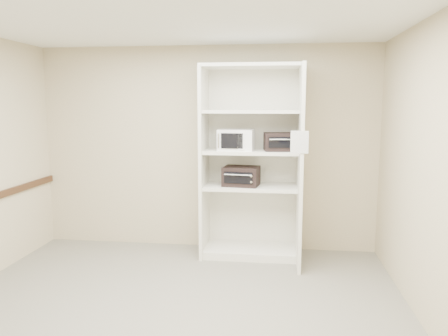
# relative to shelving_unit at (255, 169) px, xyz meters

# --- Properties ---
(floor) EXTENTS (4.50, 4.00, 0.01)m
(floor) POSITION_rel_shelving_unit_xyz_m (-0.67, -1.70, -1.13)
(floor) COLOR #686357
(floor) RESTS_ON ground
(ceiling) EXTENTS (4.50, 4.00, 0.01)m
(ceiling) POSITION_rel_shelving_unit_xyz_m (-0.67, -1.70, 1.57)
(ceiling) COLOR white
(wall_back) EXTENTS (4.50, 0.02, 2.70)m
(wall_back) POSITION_rel_shelving_unit_xyz_m (-0.67, 0.30, 0.22)
(wall_back) COLOR #C4B392
(wall_back) RESTS_ON ground
(wall_front) EXTENTS (4.50, 0.02, 2.70)m
(wall_front) POSITION_rel_shelving_unit_xyz_m (-0.67, -3.70, 0.22)
(wall_front) COLOR #C4B392
(wall_front) RESTS_ON ground
(wall_right) EXTENTS (0.02, 4.00, 2.70)m
(wall_right) POSITION_rel_shelving_unit_xyz_m (1.58, -1.70, 0.22)
(wall_right) COLOR #C4B392
(wall_right) RESTS_ON ground
(shelving_unit) EXTENTS (1.24, 0.92, 2.42)m
(shelving_unit) POSITION_rel_shelving_unit_xyz_m (0.00, 0.00, 0.00)
(shelving_unit) COLOR beige
(shelving_unit) RESTS_ON floor
(microwave) EXTENTS (0.45, 0.35, 0.26)m
(microwave) POSITION_rel_shelving_unit_xyz_m (-0.23, -0.05, 0.37)
(microwave) COLOR white
(microwave) RESTS_ON shelving_unit
(toaster_oven_upper) EXTENTS (0.42, 0.34, 0.22)m
(toaster_oven_upper) POSITION_rel_shelving_unit_xyz_m (0.31, -0.05, 0.35)
(toaster_oven_upper) COLOR black
(toaster_oven_upper) RESTS_ON shelving_unit
(toaster_oven_lower) EXTENTS (0.48, 0.38, 0.24)m
(toaster_oven_lower) POSITION_rel_shelving_unit_xyz_m (-0.17, -0.05, -0.09)
(toaster_oven_lower) COLOR black
(toaster_oven_lower) RESTS_ON shelving_unit
(paper_sign) EXTENTS (0.19, 0.02, 0.24)m
(paper_sign) POSITION_rel_shelving_unit_xyz_m (0.52, -0.63, 0.40)
(paper_sign) COLOR white
(paper_sign) RESTS_ON shelving_unit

